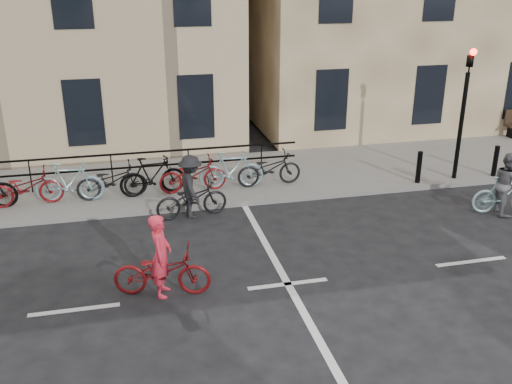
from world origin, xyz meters
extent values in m
plane|color=black|center=(0.00, 0.00, 0.00)|extent=(120.00, 120.00, 0.00)
cube|color=slate|center=(-4.00, 6.00, 0.07)|extent=(46.00, 4.00, 0.15)
cylinder|color=black|center=(6.20, 4.35, 1.65)|extent=(0.12, 0.12, 3.00)
imported|color=black|center=(6.20, 4.35, 3.60)|extent=(0.15, 0.18, 0.90)
sphere|color=#FF0C05|center=(6.20, 4.23, 3.70)|extent=(0.18, 0.18, 0.18)
cylinder|color=black|center=(5.00, 4.25, 0.60)|extent=(0.14, 0.14, 0.90)
cylinder|color=black|center=(7.40, 4.25, 0.60)|extent=(0.14, 0.14, 0.90)
cube|color=black|center=(10.40, 7.65, 0.35)|extent=(0.06, 0.38, 0.40)
cube|color=black|center=(-3.30, 5.90, 0.62)|extent=(10.40, 0.04, 0.95)
imported|color=maroon|center=(-5.40, 5.00, 0.62)|extent=(1.80, 0.63, 0.95)
imported|color=#8AB0B5|center=(-4.35, 5.00, 0.68)|extent=(1.75, 0.49, 1.05)
imported|color=black|center=(-3.30, 5.00, 0.62)|extent=(1.80, 0.63, 0.95)
imported|color=black|center=(-2.25, 5.00, 0.68)|extent=(1.75, 0.49, 1.05)
imported|color=maroon|center=(-1.20, 5.00, 0.62)|extent=(1.80, 0.63, 0.95)
imported|color=#8AB0B5|center=(-0.15, 5.00, 0.68)|extent=(1.75, 0.49, 1.05)
imported|color=black|center=(0.90, 5.00, 0.62)|extent=(1.80, 0.63, 0.95)
imported|color=maroon|center=(-2.39, 0.20, 0.48)|extent=(1.91, 1.01, 0.96)
imported|color=#E8293E|center=(-2.39, 0.20, 0.81)|extent=(0.51, 0.66, 1.62)
imported|color=#8AB0B5|center=(6.22, 2.12, 0.49)|extent=(1.69, 0.78, 0.98)
imported|color=slate|center=(6.22, 2.12, 0.79)|extent=(0.74, 0.87, 1.57)
imported|color=black|center=(-1.40, 3.68, 0.47)|extent=(1.84, 0.85, 0.93)
imported|color=black|center=(-1.40, 3.68, 0.79)|extent=(0.72, 1.09, 1.58)
camera|label=1|loc=(-2.80, -9.28, 5.73)|focal=40.00mm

